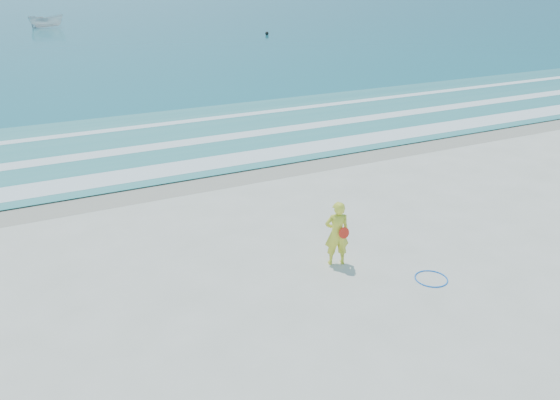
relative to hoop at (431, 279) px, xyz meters
name	(u,v)px	position (x,y,z in m)	size (l,w,h in m)	color
ground	(354,314)	(-2.36, -0.37, -0.01)	(400.00, 400.00, 0.00)	silver
wet_sand	(207,178)	(-2.36, 8.63, -0.01)	(400.00, 2.40, 0.00)	#B2A893
ocean	(27,11)	(-2.36, 104.63, 0.01)	(400.00, 190.00, 0.04)	#19727F
shallow	(166,140)	(-2.36, 13.63, 0.03)	(400.00, 10.00, 0.01)	#59B7AD
foam_near	(195,165)	(-2.36, 9.93, 0.04)	(400.00, 1.40, 0.01)	white
foam_mid	(172,144)	(-2.36, 12.83, 0.04)	(400.00, 0.90, 0.01)	white
foam_far	(151,125)	(-2.36, 16.13, 0.04)	(400.00, 0.60, 0.01)	white
hoop	(431,279)	(0.00, 0.00, 0.00)	(0.75, 0.75, 0.03)	blue
boat	(46,21)	(-2.11, 68.47, 0.81)	(1.53, 4.07, 1.57)	silver
buoy	(267,33)	(18.76, 48.40, 0.22)	(0.40, 0.40, 0.40)	black
woman	(337,233)	(-1.57, 1.62, 0.79)	(0.68, 0.55, 1.62)	yellow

